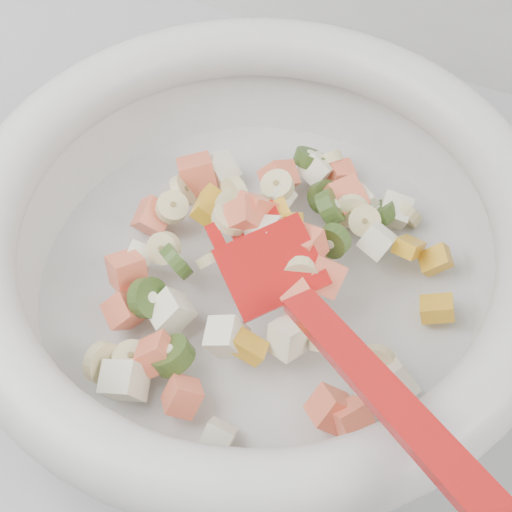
% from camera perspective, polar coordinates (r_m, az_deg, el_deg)
% --- Properties ---
extents(counter, '(2.00, 0.60, 0.90)m').
position_cam_1_polar(counter, '(1.00, -8.71, -13.57)').
color(counter, gray).
rests_on(counter, ground).
extents(mixing_bowl, '(0.39, 0.38, 0.15)m').
position_cam_1_polar(mixing_bowl, '(0.51, 0.03, 0.69)').
color(mixing_bowl, silver).
rests_on(mixing_bowl, counter).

